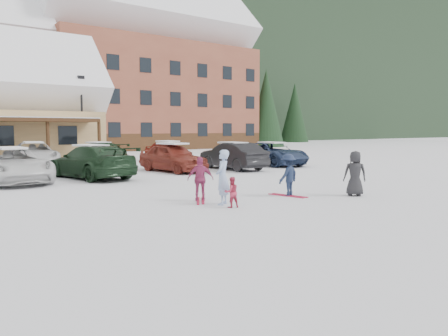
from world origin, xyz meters
TOP-DOWN VIEW (x-y plane):
  - ground at (0.00, 0.00)m, footprint 160.00×160.00m
  - alpine_hotel at (14.27, 38.00)m, footprint 31.48×14.01m
  - lamp_post at (3.40, 23.84)m, footprint 0.50×0.25m
  - conifer_1 at (30.00, 32.00)m, footprint 4.84×4.84m
  - conifer_3 at (6.00, 44.00)m, footprint 3.96×3.96m
  - conifer_4 at (34.00, 46.00)m, footprint 5.06×5.06m
  - adult_skier at (-0.42, 0.10)m, footprint 0.72×0.68m
  - toddler_red at (-0.51, -0.45)m, footprint 0.50×0.43m
  - child_navy at (2.35, 0.13)m, footprint 1.02×0.72m
  - skis_child_navy at (2.35, 0.13)m, footprint 0.51×1.41m
  - child_magenta at (-0.59, 1.04)m, footprint 0.87×0.74m
  - skis_child_magenta at (-0.59, 1.04)m, footprint 0.94×1.28m
  - bystander_dark at (4.20, -1.18)m, footprint 0.88×0.86m
  - parked_car_2 at (-4.41, 9.68)m, footprint 2.69×5.43m
  - parked_car_3 at (-1.09, 9.40)m, footprint 3.01×5.55m
  - parked_car_4 at (3.49, 9.89)m, footprint 2.28×4.61m
  - parked_car_5 at (6.87, 9.03)m, footprint 1.65×4.61m
  - parked_car_6 at (10.57, 9.84)m, footprint 2.49×5.21m
  - parked_car_10 at (-1.77, 17.26)m, footprint 3.12×5.63m
  - parked_car_11 at (2.03, 16.82)m, footprint 2.52×5.10m
  - parked_car_12 at (6.99, 16.69)m, footprint 1.99×4.30m

SIDE VIEW (x-z plane):
  - ground at x=0.00m, z-range 0.00..0.00m
  - skis_child_navy at x=2.35m, z-range 0.00..0.03m
  - skis_child_magenta at x=-0.59m, z-range 0.00..0.03m
  - toddler_red at x=-0.51m, z-range 0.00..0.89m
  - child_magenta at x=-0.59m, z-range 0.00..1.40m
  - parked_car_11 at x=2.03m, z-range 0.00..1.42m
  - parked_car_12 at x=6.99m, z-range 0.00..1.43m
  - child_navy at x=2.35m, z-range 0.00..1.43m
  - parked_car_6 at x=10.57m, z-range 0.00..1.44m
  - parked_car_2 at x=-4.41m, z-range 0.00..1.48m
  - parked_car_10 at x=-1.77m, z-range 0.00..1.49m
  - parked_car_4 at x=3.49m, z-range 0.00..1.51m
  - parked_car_5 at x=6.87m, z-range 0.00..1.51m
  - parked_car_3 at x=-1.09m, z-range 0.00..1.53m
  - bystander_dark at x=4.20m, z-range 0.00..1.53m
  - adult_skier at x=-0.42m, z-range 0.00..1.65m
  - lamp_post at x=3.40m, z-range 0.40..6.79m
  - conifer_3 at x=6.00m, z-range 0.53..9.71m
  - conifer_1 at x=30.00m, z-range 0.65..11.87m
  - conifer_4 at x=34.00m, z-range 0.68..12.41m
  - alpine_hotel at x=14.27m, z-range -2.11..19.37m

